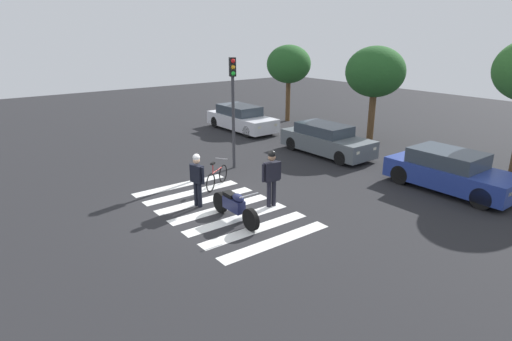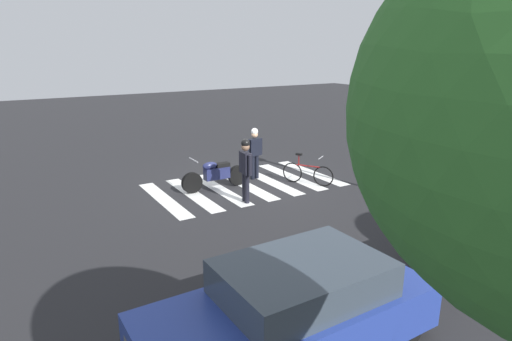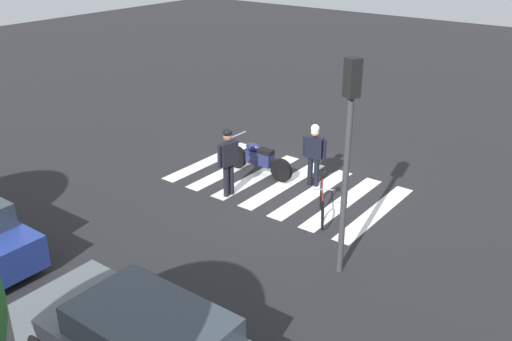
% 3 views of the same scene
% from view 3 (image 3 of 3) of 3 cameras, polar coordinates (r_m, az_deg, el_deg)
% --- Properties ---
extents(ground_plane, '(60.00, 60.00, 0.00)m').
position_cam_3_polar(ground_plane, '(15.32, 2.87, -1.40)').
color(ground_plane, '#232326').
extents(police_motorcycle, '(2.21, 0.62, 1.04)m').
position_cam_3_polar(police_motorcycle, '(15.75, 0.26, 1.17)').
color(police_motorcycle, black).
rests_on(police_motorcycle, ground_plane).
extents(leaning_bicycle, '(0.96, 1.45, 0.99)m').
position_cam_3_polar(leaning_bicycle, '(13.57, 6.64, -3.28)').
color(leaning_bicycle, black).
rests_on(leaning_bicycle, ground_plane).
extents(officer_on_foot, '(0.65, 0.28, 1.72)m').
position_cam_3_polar(officer_on_foot, '(14.95, 5.87, 1.96)').
color(officer_on_foot, black).
rests_on(officer_on_foot, ground_plane).
extents(officer_by_motorcycle, '(0.26, 0.68, 1.84)m').
position_cam_3_polar(officer_by_motorcycle, '(14.30, -2.81, 1.39)').
color(officer_by_motorcycle, black).
rests_on(officer_by_motorcycle, ground_plane).
extents(crosswalk_stripes, '(5.85, 3.50, 0.01)m').
position_cam_3_polar(crosswalk_stripes, '(15.32, 2.87, -1.39)').
color(crosswalk_stripes, silver).
rests_on(crosswalk_stripes, ground_plane).
extents(traffic_light_pole, '(0.36, 0.32, 4.35)m').
position_cam_3_polar(traffic_light_pole, '(10.51, 9.23, 3.47)').
color(traffic_light_pole, '#38383D').
rests_on(traffic_light_pole, ground_plane).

